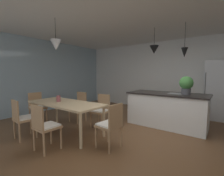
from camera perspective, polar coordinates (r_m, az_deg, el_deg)
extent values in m
cube|color=brown|center=(3.58, 8.34, -18.47)|extent=(10.00, 8.40, 0.04)
cube|color=white|center=(3.55, 9.00, 27.39)|extent=(10.00, 8.40, 0.12)
cube|color=white|center=(6.35, 22.60, 4.19)|extent=(10.00, 0.12, 2.70)
cube|color=#9EB7C6|center=(6.31, -26.11, 4.06)|extent=(0.06, 8.40, 2.70)
cube|color=#D1B284|center=(3.86, -16.87, -5.45)|extent=(1.97, 0.85, 0.04)
cylinder|color=#D1B284|center=(4.85, -19.90, -7.71)|extent=(0.06, 0.06, 0.72)
cylinder|color=#D1B284|center=(3.53, -3.06, -12.21)|extent=(0.06, 0.06, 0.72)
cylinder|color=#D1B284|center=(4.52, -27.26, -8.91)|extent=(0.06, 0.06, 0.72)
cylinder|color=#D1B284|center=(3.07, -11.58, -15.07)|extent=(0.06, 0.06, 0.72)
cube|color=#A87F56|center=(5.01, -25.78, -6.69)|extent=(0.43, 0.43, 0.04)
cube|color=white|center=(5.00, -25.80, -6.30)|extent=(0.39, 0.39, 0.03)
cube|color=#A87F56|center=(5.13, -26.67, -3.84)|extent=(0.06, 0.38, 0.42)
cylinder|color=#A87F56|center=(4.97, -23.08, -9.33)|extent=(0.04, 0.04, 0.41)
cylinder|color=#A87F56|center=(4.84, -26.76, -9.86)|extent=(0.04, 0.04, 0.41)
cylinder|color=#A87F56|center=(5.27, -24.69, -8.57)|extent=(0.04, 0.04, 0.41)
cylinder|color=#A87F56|center=(5.15, -28.19, -9.03)|extent=(0.04, 0.04, 0.41)
cube|color=#A87F56|center=(3.18, -22.90, -13.30)|extent=(0.40, 0.40, 0.04)
cube|color=white|center=(3.16, -22.92, -12.70)|extent=(0.36, 0.36, 0.03)
cube|color=#A87F56|center=(3.03, -26.03, -9.78)|extent=(0.38, 0.03, 0.42)
cylinder|color=#A87F56|center=(3.47, -21.75, -15.60)|extent=(0.04, 0.04, 0.41)
cylinder|color=#A87F56|center=(3.20, -18.39, -17.28)|extent=(0.04, 0.04, 0.41)
cylinder|color=#A87F56|center=(3.32, -26.96, -16.78)|extent=(0.04, 0.04, 0.41)
cylinder|color=#A87F56|center=(3.04, -23.93, -18.73)|extent=(0.04, 0.04, 0.41)
cube|color=#A87F56|center=(4.71, -12.70, -7.02)|extent=(0.42, 0.42, 0.04)
cube|color=white|center=(4.70, -12.71, -6.60)|extent=(0.37, 0.37, 0.03)
cube|color=#A87F56|center=(4.79, -11.18, -3.99)|extent=(0.38, 0.05, 0.42)
cylinder|color=#A87F56|center=(4.53, -12.74, -10.44)|extent=(0.04, 0.04, 0.41)
cylinder|color=#A87F56|center=(4.78, -15.57, -9.68)|extent=(0.04, 0.04, 0.41)
cylinder|color=#A87F56|center=(4.76, -9.71, -9.62)|extent=(0.04, 0.04, 0.41)
cylinder|color=#A87F56|center=(5.00, -12.56, -8.96)|extent=(0.04, 0.04, 0.41)
cube|color=#A87F56|center=(3.02, -1.33, -13.85)|extent=(0.43, 0.43, 0.04)
cube|color=white|center=(3.01, -1.33, -13.22)|extent=(0.38, 0.38, 0.03)
cube|color=#A87F56|center=(2.84, 1.41, -10.23)|extent=(0.06, 0.38, 0.42)
cylinder|color=#A87F56|center=(3.10, -5.99, -17.83)|extent=(0.04, 0.04, 0.41)
cylinder|color=#A87F56|center=(3.32, -1.54, -16.17)|extent=(0.04, 0.04, 0.41)
cylinder|color=#A87F56|center=(2.88, -1.05, -19.65)|extent=(0.04, 0.04, 0.41)
cylinder|color=#A87F56|center=(3.12, 3.31, -17.63)|extent=(0.04, 0.04, 0.41)
cube|color=#A87F56|center=(3.94, -29.58, -9.99)|extent=(0.44, 0.44, 0.04)
cube|color=white|center=(3.93, -29.60, -9.50)|extent=(0.39, 0.39, 0.03)
cube|color=#A87F56|center=(3.84, -32.30, -6.98)|extent=(0.38, 0.07, 0.42)
cylinder|color=#A87F56|center=(4.20, -27.94, -12.16)|extent=(0.04, 0.04, 0.41)
cylinder|color=#A87F56|center=(3.90, -26.18, -13.43)|extent=(0.04, 0.04, 0.41)
cylinder|color=#A87F56|center=(4.11, -32.51, -12.77)|extent=(0.04, 0.04, 0.41)
cylinder|color=#A87F56|center=(3.80, -31.10, -14.16)|extent=(0.04, 0.04, 0.41)
cube|color=#A87F56|center=(4.10, -4.49, -8.75)|extent=(0.44, 0.44, 0.04)
cube|color=white|center=(4.09, -4.49, -8.27)|extent=(0.39, 0.39, 0.03)
cube|color=#A87F56|center=(4.19, -3.07, -5.20)|extent=(0.38, 0.07, 0.42)
cylinder|color=#A87F56|center=(3.93, -3.88, -12.76)|extent=(0.04, 0.04, 0.41)
cylinder|color=#A87F56|center=(4.13, -7.83, -11.92)|extent=(0.04, 0.04, 0.41)
cylinder|color=#A87F56|center=(4.20, -1.16, -11.56)|extent=(0.04, 0.04, 0.41)
cylinder|color=#A87F56|center=(4.38, -4.99, -10.86)|extent=(0.04, 0.04, 0.41)
cube|color=white|center=(4.50, 19.58, -7.63)|extent=(1.97, 0.85, 0.88)
cube|color=black|center=(4.43, 19.76, -2.06)|extent=(2.03, 0.91, 0.04)
cube|color=gray|center=(4.37, 22.56, -1.92)|extent=(0.36, 0.30, 0.01)
cube|color=silver|center=(5.79, 34.84, -0.70)|extent=(0.75, 0.64, 1.83)
cylinder|color=#4C4C4C|center=(5.47, 31.24, -0.81)|extent=(0.02, 0.02, 1.10)
cylinder|color=black|center=(3.98, -20.32, 19.98)|extent=(0.01, 0.01, 0.49)
cone|color=#B7B7B7|center=(3.90, -20.15, 14.80)|extent=(0.25, 0.25, 0.24)
cylinder|color=black|center=(4.64, 15.48, 17.93)|extent=(0.01, 0.01, 0.49)
cone|color=black|center=(4.58, 15.37, 13.56)|extent=(0.25, 0.25, 0.22)
cylinder|color=black|center=(4.41, 25.53, 17.42)|extent=(0.01, 0.01, 0.63)
cone|color=black|center=(4.33, 25.30, 11.84)|extent=(0.16, 0.16, 0.24)
cylinder|color=#4C4C51|center=(4.31, 25.77, -1.17)|extent=(0.22, 0.22, 0.15)
sphere|color=#478C42|center=(4.29, 25.88, 1.72)|extent=(0.33, 0.33, 0.33)
cylinder|color=#994C51|center=(4.02, -19.26, -3.74)|extent=(0.10, 0.10, 0.15)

